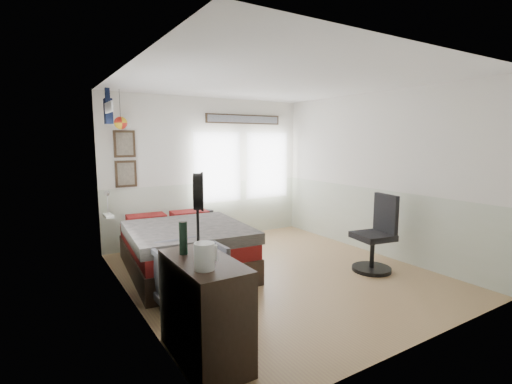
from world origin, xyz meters
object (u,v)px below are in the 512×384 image
Objects in this scene: dresser at (204,309)px; nightstand at (204,232)px; bed at (184,247)px; armchair at (187,273)px; task_chair at (376,240)px.

dresser is 2.17× the size of nightstand.
bed is 1.15m from armchair.
armchair reaches higher than nightstand.
dresser is at bearing -113.59° from nightstand.
armchair is at bearing -118.39° from nightstand.
task_chair is (2.39, -1.52, 0.12)m from bed.
task_chair is (1.59, -2.58, 0.23)m from nightstand.
bed is 2.32× the size of dresser.
task_chair is (3.06, 0.72, 0.01)m from dresser.
task_chair reaches higher than bed.
armchair is 2.80m from task_chair.
task_chair reaches higher than armchair.
task_chair is at bearing 13.30° from dresser.
dresser is 1.19m from armchair.
nightstand is at bearing 131.27° from task_chair.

